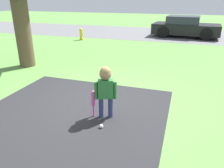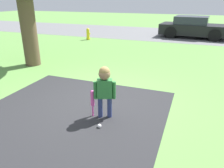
{
  "view_description": "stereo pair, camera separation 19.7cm",
  "coord_description": "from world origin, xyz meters",
  "px_view_note": "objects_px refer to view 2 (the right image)",
  "views": [
    {
      "loc": [
        1.84,
        -4.4,
        2.28
      ],
      "look_at": [
        0.49,
        -0.33,
        0.57
      ],
      "focal_mm": 35.0,
      "sensor_mm": 36.0,
      "label": 1
    },
    {
      "loc": [
        2.02,
        -4.33,
        2.28
      ],
      "look_at": [
        0.49,
        -0.33,
        0.57
      ],
      "focal_mm": 35.0,
      "sensor_mm": 36.0,
      "label": 2
    }
  ],
  "objects_px": {
    "child": "(105,85)",
    "fire_hydrant": "(88,34)",
    "baseball_bat": "(92,100)",
    "sports_ball": "(99,126)",
    "parked_car": "(193,27)"
  },
  "relations": [
    {
      "from": "baseball_bat",
      "to": "sports_ball",
      "type": "height_order",
      "value": "baseball_bat"
    },
    {
      "from": "fire_hydrant",
      "to": "parked_car",
      "type": "relative_size",
      "value": 0.16
    },
    {
      "from": "child",
      "to": "sports_ball",
      "type": "xyz_separation_m",
      "value": [
        0.06,
        -0.41,
        -0.66
      ]
    },
    {
      "from": "parked_car",
      "to": "baseball_bat",
      "type": "bearing_deg",
      "value": -93.79
    },
    {
      "from": "baseball_bat",
      "to": "parked_car",
      "type": "relative_size",
      "value": 0.14
    },
    {
      "from": "child",
      "to": "fire_hydrant",
      "type": "bearing_deg",
      "value": 97.86
    },
    {
      "from": "baseball_bat",
      "to": "sports_ball",
      "type": "distance_m",
      "value": 0.58
    },
    {
      "from": "baseball_bat",
      "to": "parked_car",
      "type": "bearing_deg",
      "value": 81.88
    },
    {
      "from": "child",
      "to": "fire_hydrant",
      "type": "relative_size",
      "value": 1.65
    },
    {
      "from": "baseball_bat",
      "to": "parked_car",
      "type": "height_order",
      "value": "parked_car"
    },
    {
      "from": "baseball_bat",
      "to": "parked_car",
      "type": "distance_m",
      "value": 10.92
    },
    {
      "from": "child",
      "to": "parked_car",
      "type": "bearing_deg",
      "value": 62.05
    },
    {
      "from": "sports_ball",
      "to": "fire_hydrant",
      "type": "height_order",
      "value": "fire_hydrant"
    },
    {
      "from": "child",
      "to": "baseball_bat",
      "type": "relative_size",
      "value": 1.87
    },
    {
      "from": "child",
      "to": "baseball_bat",
      "type": "height_order",
      "value": "child"
    }
  ]
}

